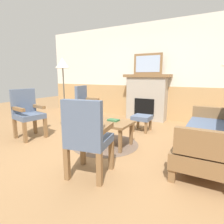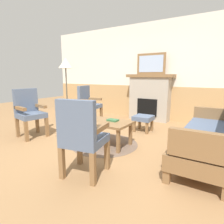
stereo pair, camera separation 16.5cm
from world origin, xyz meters
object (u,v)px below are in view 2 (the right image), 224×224
footstool (143,119)px  couch (210,136)px  armchair_front_left (82,135)px  framed_picture (151,64)px  armchair_near_fireplace (29,111)px  fireplace (150,97)px  book_on_table (113,120)px  coffee_table (104,124)px  armchair_by_window_left (88,103)px  floor_lamp_by_chairs (66,67)px

footstool → couch: bearing=-34.5°
footstool → armchair_front_left: (0.13, -2.21, 0.25)m
framed_picture → armchair_near_fireplace: bearing=-119.7°
fireplace → footstool: 1.26m
book_on_table → couch: bearing=3.6°
framed_picture → coffee_table: framed_picture is taller
armchair_by_window_left → armchair_front_left: 2.80m
framed_picture → book_on_table: framed_picture is taller
armchair_near_fireplace → coffee_table: bearing=14.7°
coffee_table → couch: bearing=5.9°
fireplace → couch: (1.72, -2.13, -0.26)m
framed_picture → armchair_near_fireplace: 3.29m
armchair_by_window_left → armchair_front_left: bearing=-52.3°
coffee_table → floor_lamp_by_chairs: floor_lamp_by_chairs is taller
framed_picture → armchair_front_left: 3.55m
footstool → floor_lamp_by_chairs: size_ratio=0.24×
armchair_front_left → floor_lamp_by_chairs: bearing=138.7°
coffee_table → armchair_front_left: bearing=-69.2°
framed_picture → floor_lamp_by_chairs: size_ratio=0.48×
couch → book_on_table: 1.56m
framed_picture → footstool: framed_picture is taller
couch → coffee_table: (-1.69, -0.17, -0.01)m
book_on_table → armchair_front_left: (0.28, -1.15, 0.08)m
floor_lamp_by_chairs → book_on_table: bearing=-21.5°
framed_picture → floor_lamp_by_chairs: framed_picture is taller
armchair_near_fireplace → floor_lamp_by_chairs: (-0.16, 1.22, 0.91)m
book_on_table → armchair_front_left: bearing=-76.5°
couch → armchair_front_left: 1.80m
coffee_table → armchair_by_window_left: (-1.31, 1.14, 0.15)m
couch → floor_lamp_by_chairs: (-3.42, 0.64, 1.05)m
coffee_table → book_on_table: (0.13, 0.08, 0.07)m
footstool → armchair_near_fireplace: 2.44m
couch → armchair_near_fireplace: (-3.27, -0.59, 0.14)m
framed_picture → floor_lamp_by_chairs: 2.27m
framed_picture → couch: 2.98m
fireplace → coffee_table: bearing=-89.3°
framed_picture → armchair_front_left: (0.44, -3.38, -1.02)m
footstool → armchair_by_window_left: bearing=180.0°
fireplace → coffee_table: 2.32m
armchair_near_fireplace → armchair_front_left: size_ratio=1.00×
couch → armchair_near_fireplace: size_ratio=1.84×
armchair_by_window_left → armchair_front_left: same height
footstool → armchair_by_window_left: 1.61m
floor_lamp_by_chairs → footstool: bearing=9.4°
fireplace → floor_lamp_by_chairs: floor_lamp_by_chairs is taller
couch → floor_lamp_by_chairs: bearing=169.5°
fireplace → footstool: size_ratio=3.25×
floor_lamp_by_chairs → armchair_near_fireplace: bearing=-82.7°
coffee_table → footstool: coffee_table is taller
footstool → book_on_table: bearing=-97.9°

